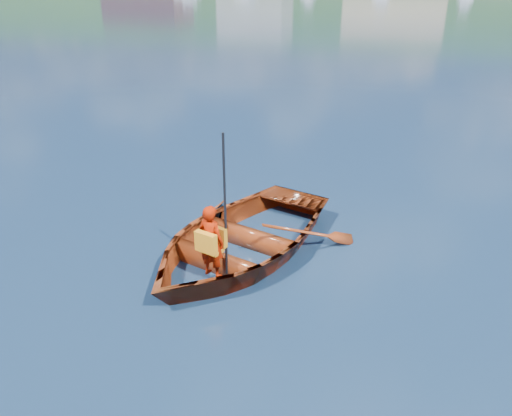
{
  "coord_description": "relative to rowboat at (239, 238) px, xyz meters",
  "views": [
    {
      "loc": [
        2.35,
        -6.3,
        4.1
      ],
      "look_at": [
        0.3,
        0.4,
        0.84
      ],
      "focal_mm": 35.0,
      "sensor_mm": 36.0,
      "label": 1
    }
  ],
  "objects": [
    {
      "name": "child_paddler",
      "position": [
        -0.11,
        -0.91,
        0.4
      ],
      "size": [
        0.47,
        0.41,
        2.16
      ],
      "color": "#A11802",
      "rests_on": "ground"
    },
    {
      "name": "rowboat",
      "position": [
        0.0,
        0.0,
        0.0
      ],
      "size": [
        3.93,
        4.72,
        0.84
      ],
      "color": "brown",
      "rests_on": "ground"
    },
    {
      "name": "ground",
      "position": [
        -0.02,
        -0.4,
        -0.27
      ],
      "size": [
        600.0,
        600.0,
        0.0
      ],
      "color": "#0F2B48",
      "rests_on": "ground"
    }
  ]
}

